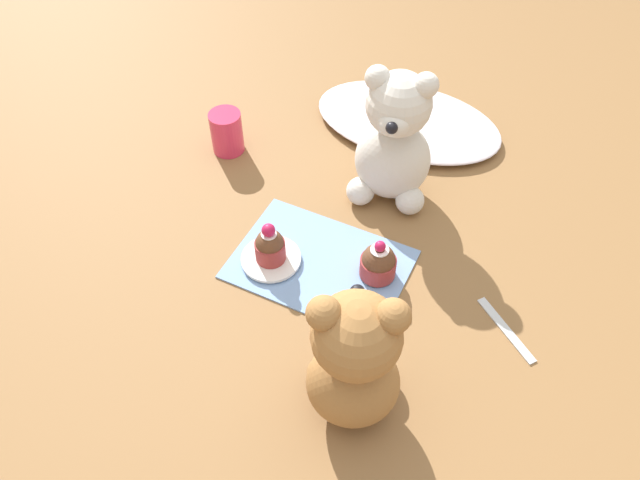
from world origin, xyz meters
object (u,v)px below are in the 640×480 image
at_px(teddy_bear_tan, 354,361).
at_px(teaspoon, 506,329).
at_px(saucer_plate, 271,259).
at_px(cupcake_near_cream_bear, 378,262).
at_px(juice_glass, 227,132).
at_px(cupcake_near_tan_bear, 270,246).
at_px(teddy_bear_cream, 394,142).

relative_size(teddy_bear_tan, teaspoon, 1.94).
relative_size(teddy_bear_tan, saucer_plate, 2.50).
distance_m(cupcake_near_cream_bear, juice_glass, 0.37).
relative_size(teddy_bear_tan, cupcake_near_tan_bear, 3.17).
bearing_deg(cupcake_near_tan_bear, cupcake_near_cream_bear, 16.73).
relative_size(cupcake_near_cream_bear, juice_glass, 0.90).
bearing_deg(teaspoon, teddy_bear_cream, -178.99).
bearing_deg(juice_glass, cupcake_near_cream_bear, -23.15).
distance_m(teddy_bear_cream, teaspoon, 0.32).
relative_size(teddy_bear_cream, saucer_plate, 2.59).
xyz_separation_m(saucer_plate, juice_glass, (-0.19, 0.19, 0.03)).
height_order(teddy_bear_cream, saucer_plate, teddy_bear_cream).
bearing_deg(saucer_plate, cupcake_near_tan_bear, 0.00).
distance_m(teddy_bear_cream, teddy_bear_tan, 0.38).
xyz_separation_m(teddy_bear_cream, teaspoon, (0.24, -0.18, -0.10)).
bearing_deg(teddy_bear_tan, cupcake_near_cream_bear, -99.46).
relative_size(teddy_bear_cream, cupcake_near_tan_bear, 3.29).
xyz_separation_m(teddy_bear_cream, juice_glass, (-0.29, -0.02, -0.07)).
bearing_deg(juice_glass, cupcake_near_tan_bear, -45.10).
relative_size(teddy_bear_cream, cupcake_near_cream_bear, 3.38).
bearing_deg(teddy_bear_tan, saucer_plate, -61.21).
height_order(teddy_bear_tan, juice_glass, teddy_bear_tan).
relative_size(teddy_bear_cream, teddy_bear_tan, 1.04).
bearing_deg(cupcake_near_cream_bear, saucer_plate, -163.27).
height_order(cupcake_near_tan_bear, teaspoon, cupcake_near_tan_bear).
bearing_deg(teaspoon, saucer_plate, -136.80).
height_order(cupcake_near_cream_bear, cupcake_near_tan_bear, cupcake_near_tan_bear).
distance_m(saucer_plate, cupcake_near_tan_bear, 0.03).
height_order(saucer_plate, teaspoon, saucer_plate).
distance_m(teddy_bear_cream, juice_glass, 0.30).
relative_size(teddy_bear_tan, juice_glass, 2.95).
xyz_separation_m(teddy_bear_cream, cupcake_near_cream_bear, (0.05, -0.17, -0.07)).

